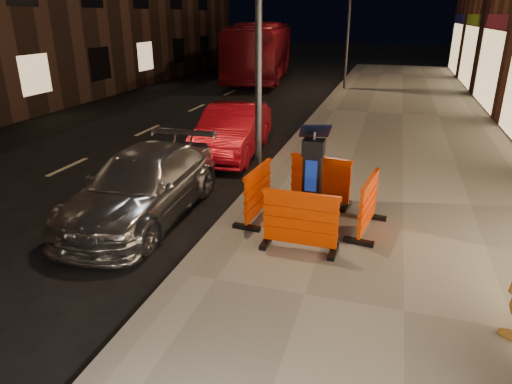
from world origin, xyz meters
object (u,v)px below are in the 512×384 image
(barrier_kerbside, at_px, (258,193))
(barrier_bldgside, at_px, (368,205))
(parking_kiosk, at_px, (312,178))
(barrier_front, at_px, (300,221))
(car_silver, at_px, (146,216))
(barrier_back, at_px, (320,180))
(bus_doubledecker, at_px, (261,79))
(car_red, at_px, (233,154))

(barrier_kerbside, xyz_separation_m, barrier_bldgside, (1.90, 0.00, 0.00))
(parking_kiosk, height_order, barrier_bldgside, parking_kiosk)
(barrier_kerbside, bearing_deg, barrier_front, -130.51)
(parking_kiosk, distance_m, car_silver, 3.25)
(barrier_back, relative_size, bus_doubledecker, 0.11)
(barrier_bldgside, bearing_deg, barrier_back, 53.49)
(bus_doubledecker, bearing_deg, car_red, -85.51)
(car_red, bearing_deg, barrier_kerbside, -69.44)
(car_silver, bearing_deg, parking_kiosk, 2.92)
(barrier_front, bearing_deg, car_silver, 168.65)
(parking_kiosk, distance_m, barrier_kerbside, 1.02)
(barrier_bldgside, xyz_separation_m, bus_doubledecker, (-7.38, 19.25, -0.62))
(barrier_bldgside, distance_m, bus_doubledecker, 20.63)
(car_silver, bearing_deg, barrier_front, -14.50)
(barrier_back, xyz_separation_m, barrier_kerbside, (-0.95, -0.95, 0.00))
(parking_kiosk, height_order, car_silver, parking_kiosk)
(barrier_bldgside, relative_size, car_silver, 0.28)
(car_silver, height_order, bus_doubledecker, bus_doubledecker)
(parking_kiosk, height_order, barrier_front, parking_kiosk)
(barrier_kerbside, xyz_separation_m, car_red, (-1.90, 4.05, -0.62))
(parking_kiosk, height_order, barrier_back, parking_kiosk)
(barrier_kerbside, bearing_deg, car_silver, 101.11)
(car_silver, xyz_separation_m, bus_doubledecker, (-3.34, 19.50, 0.00))
(barrier_front, relative_size, bus_doubledecker, 0.11)
(parking_kiosk, xyz_separation_m, car_red, (-2.85, 4.05, -0.99))
(barrier_back, height_order, barrier_kerbside, same)
(parking_kiosk, bearing_deg, car_silver, -168.92)
(parking_kiosk, height_order, car_red, parking_kiosk)
(parking_kiosk, distance_m, barrier_bldgside, 1.02)
(parking_kiosk, distance_m, barrier_front, 1.02)
(barrier_kerbside, height_order, car_red, barrier_kerbside)
(parking_kiosk, xyz_separation_m, barrier_front, (0.00, -0.95, -0.37))
(barrier_back, height_order, bus_doubledecker, bus_doubledecker)
(barrier_back, bearing_deg, bus_doubledecker, 118.83)
(bus_doubledecker, bearing_deg, barrier_kerbside, -82.88)
(car_silver, bearing_deg, barrier_kerbside, 4.95)
(barrier_back, height_order, car_red, barrier_back)
(parking_kiosk, relative_size, barrier_kerbside, 1.40)
(barrier_front, distance_m, barrier_kerbside, 1.34)
(barrier_kerbside, distance_m, barrier_bldgside, 1.90)
(barrier_back, height_order, car_silver, barrier_back)
(parking_kiosk, xyz_separation_m, barrier_back, (0.00, 0.95, -0.37))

